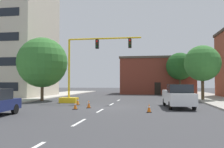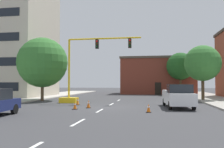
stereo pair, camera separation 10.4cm
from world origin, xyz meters
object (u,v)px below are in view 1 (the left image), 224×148
Objects in this scene: tree_left_near at (42,63)px; traffic_signal_gantry at (79,82)px; pickup_truck_white at (178,96)px; tree_right_far at (180,66)px; traffic_cone_roadside_c at (89,104)px; traffic_cone_roadside_b at (149,108)px; traffic_cone_roadside_a at (78,101)px; tree_right_mid at (202,63)px; traffic_cone_roadside_d at (75,105)px.

traffic_signal_gantry is at bearing -22.85° from tree_left_near.
tree_right_far is at bearing 82.58° from pickup_truck_white.
traffic_signal_gantry is 1.55× the size of pickup_truck_white.
tree_left_near reaches higher than pickup_truck_white.
traffic_cone_roadside_b is at bearing -24.33° from traffic_cone_roadside_c.
pickup_truck_white is (9.79, -3.41, -1.24)m from traffic_signal_gantry.
traffic_cone_roadside_a is (-11.95, -19.89, -4.58)m from tree_right_far.
tree_right_mid is 9.75× the size of traffic_cone_roadside_c.
traffic_cone_roadside_a is (5.67, -4.35, -4.16)m from tree_left_near.
traffic_cone_roadside_d is at bearing -50.84° from tree_left_near.
traffic_signal_gantry is 13.39× the size of traffic_cone_roadside_d.
tree_left_near is 1.35× the size of pickup_truck_white.
traffic_cone_roadside_b is 5.50m from traffic_cone_roadside_c.
traffic_cone_roadside_a reaches higher than traffic_cone_roadside_c.
traffic_cone_roadside_d is (-0.80, -1.17, -0.02)m from traffic_cone_roadside_c.
traffic_cone_roadside_c is (-7.43, -1.43, -0.64)m from pickup_truck_white.
tree_right_far is 25.74m from traffic_cone_roadside_b.
traffic_signal_gantry is at bearing -157.91° from tree_right_mid.
traffic_cone_roadside_a is at bearing 123.97° from traffic_cone_roadside_c.
traffic_signal_gantry is 1.29× the size of tree_right_mid.
traffic_signal_gantry is 14.92m from tree_right_mid.
tree_left_near is at bearing 143.42° from traffic_cone_roadside_b.
traffic_cone_roadside_b is at bearing -116.50° from tree_right_mid.
traffic_cone_roadside_c is (-5.01, 2.27, 0.03)m from traffic_cone_roadside_b.
traffic_cone_roadside_c is (1.77, -2.63, -0.02)m from traffic_cone_roadside_a.
tree_right_far is 11.76× the size of traffic_cone_roadside_b.
traffic_signal_gantry is at bearing 104.47° from traffic_cone_roadside_d.
traffic_signal_gantry is 13.82× the size of traffic_cone_roadside_b.
traffic_cone_roadside_a reaches higher than traffic_cone_roadside_b.
traffic_cone_roadside_d is (-5.82, 1.09, 0.01)m from traffic_cone_roadside_b.
pickup_truck_white is at bearing -19.20° from traffic_signal_gantry.
traffic_cone_roadside_b is (12.46, -9.24, -4.21)m from tree_left_near.
tree_left_near is at bearing 157.15° from traffic_signal_gantry.
tree_left_near is 1.13× the size of tree_right_mid.
traffic_cone_roadside_c is at bearing -64.03° from traffic_signal_gantry.
traffic_cone_roadside_b is (6.78, -4.90, -0.05)m from traffic_cone_roadside_a.
tree_right_mid reaches higher than traffic_cone_roadside_d.
traffic_cone_roadside_a is (0.58, -2.20, -1.86)m from traffic_signal_gantry.
tree_left_near is 11.32m from traffic_cone_roadside_d.
tree_right_far is 11.39× the size of traffic_cone_roadside_d.
tree_right_far reaches higher than tree_right_mid.
traffic_cone_roadside_b is 0.97× the size of traffic_cone_roadside_d.
traffic_cone_roadside_d is at bearing -124.45° from traffic_cone_roadside_c.
pickup_truck_white is at bearing -97.42° from tree_right_far.
traffic_cone_roadside_b is at bearing -123.25° from pickup_truck_white.
tree_right_far is 10.72× the size of traffic_cone_roadside_c.
traffic_cone_roadside_a is at bearing 104.28° from traffic_cone_roadside_d.
traffic_cone_roadside_a is at bearing -75.22° from traffic_signal_gantry.
traffic_cone_roadside_d is (-8.24, -2.60, -0.66)m from pickup_truck_white.
traffic_cone_roadside_d is (-10.98, -23.70, -4.62)m from tree_right_far.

